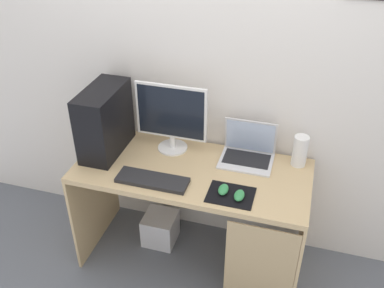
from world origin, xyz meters
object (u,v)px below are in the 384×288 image
object	(u,v)px
monitor	(171,117)
keyboard	(152,180)
pc_tower	(105,121)
laptop	(248,152)
subwoofer	(160,228)
mouse_left	(223,190)
speaker	(300,151)
mouse_right	(239,195)

from	to	relation	value
monitor	keyboard	world-z (taller)	monitor
pc_tower	keyboard	bearing A→B (deg)	-30.92
pc_tower	laptop	size ratio (longest dim) A/B	1.32
laptop	subwoofer	xyz separation A→B (m)	(-0.56, -0.11, -0.70)
mouse_left	speaker	bearing A→B (deg)	46.30
pc_tower	mouse_left	xyz separation A→B (m)	(0.81, -0.22, -0.19)
pc_tower	monitor	distance (m)	0.41
keyboard	mouse_left	bearing A→B (deg)	2.75
monitor	laptop	size ratio (longest dim) A/B	1.40
laptop	mouse_right	bearing A→B (deg)	-86.10
monitor	mouse_left	xyz separation A→B (m)	(0.42, -0.34, -0.21)
mouse_left	subwoofer	bearing A→B (deg)	152.74
speaker	mouse_right	xyz separation A→B (m)	(-0.28, -0.42, -0.08)
mouse_left	mouse_right	distance (m)	0.10
monitor	keyboard	size ratio (longest dim) A/B	1.08
mouse_left	pc_tower	bearing A→B (deg)	165.05
mouse_right	mouse_left	bearing A→B (deg)	165.26
mouse_left	mouse_right	xyz separation A→B (m)	(0.09, -0.02, 0.00)
speaker	monitor	bearing A→B (deg)	-175.85
mouse_right	monitor	bearing A→B (deg)	144.59
laptop	speaker	distance (m)	0.32
pc_tower	laptop	distance (m)	0.91
pc_tower	mouse_right	size ratio (longest dim) A/B	4.47
subwoofer	speaker	bearing A→B (deg)	9.16
mouse_right	subwoofer	world-z (taller)	mouse_right
monitor	mouse_right	bearing A→B (deg)	-35.41
subwoofer	mouse_left	bearing A→B (deg)	-27.26
speaker	keyboard	size ratio (longest dim) A/B	0.47
speaker	mouse_right	size ratio (longest dim) A/B	2.06
pc_tower	monitor	xyz separation A→B (m)	(0.40, 0.12, 0.02)
monitor	subwoofer	xyz separation A→B (m)	(-0.08, -0.08, -0.88)
laptop	keyboard	xyz separation A→B (m)	(-0.48, -0.38, -0.04)
laptop	mouse_left	xyz separation A→B (m)	(-0.07, -0.36, -0.03)
keyboard	mouse_left	world-z (taller)	mouse_left
laptop	mouse_right	world-z (taller)	laptop
keyboard	pc_tower	bearing A→B (deg)	149.08
monitor	subwoofer	world-z (taller)	monitor
pc_tower	mouse_left	bearing A→B (deg)	-14.95
laptop	pc_tower	bearing A→B (deg)	-170.48
laptop	mouse_left	bearing A→B (deg)	-100.64
laptop	mouse_left	distance (m)	0.37
pc_tower	keyboard	world-z (taller)	pc_tower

